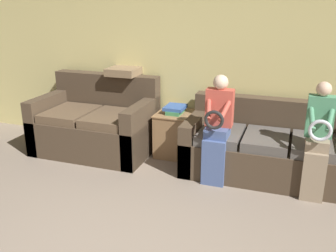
# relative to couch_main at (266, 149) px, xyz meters

# --- Properties ---
(wall_back) EXTENTS (7.57, 0.06, 2.55)m
(wall_back) POSITION_rel_couch_main_xyz_m (-0.95, 0.52, 0.97)
(wall_back) COLOR #DBCC7F
(wall_back) RESTS_ON ground_plane
(couch_main) EXTENTS (1.89, 0.92, 0.85)m
(couch_main) POSITION_rel_couch_main_xyz_m (0.00, 0.00, 0.00)
(couch_main) COLOR #473828
(couch_main) RESTS_ON ground_plane
(couch_side) EXTENTS (1.54, 0.98, 1.01)m
(couch_side) POSITION_rel_couch_main_xyz_m (-2.27, -0.02, 0.05)
(couch_side) COLOR #473828
(couch_side) RESTS_ON ground_plane
(child_left_seated) EXTENTS (0.31, 0.37, 1.22)m
(child_left_seated) POSITION_rel_couch_main_xyz_m (-0.52, -0.38, 0.36)
(child_left_seated) COLOR #475B8E
(child_left_seated) RESTS_ON ground_plane
(child_right_seated) EXTENTS (0.27, 0.36, 1.22)m
(child_right_seated) POSITION_rel_couch_main_xyz_m (0.52, -0.38, 0.36)
(child_right_seated) COLOR gray
(child_right_seated) RESTS_ON ground_plane
(side_shelf) EXTENTS (0.46, 0.54, 0.58)m
(side_shelf) POSITION_rel_couch_main_xyz_m (-1.21, 0.20, -0.01)
(side_shelf) COLOR olive
(side_shelf) RESTS_ON ground_plane
(book_stack) EXTENTS (0.25, 0.32, 0.09)m
(book_stack) POSITION_rel_couch_main_xyz_m (-1.20, 0.20, 0.32)
(book_stack) COLOR #3D8451
(book_stack) RESTS_ON side_shelf
(throw_pillow) EXTENTS (0.41, 0.41, 0.10)m
(throw_pillow) POSITION_rel_couch_main_xyz_m (-1.99, 0.32, 0.75)
(throw_pillow) COLOR #846B4C
(throw_pillow) RESTS_ON couch_side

